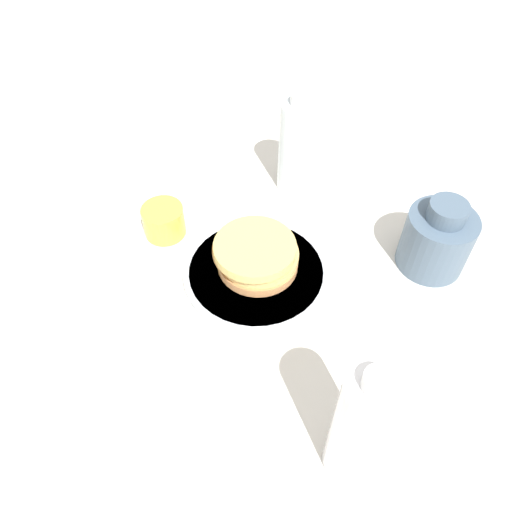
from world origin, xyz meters
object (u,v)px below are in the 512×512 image
(cream_jug, at_px, (437,239))
(water_bottle_mid, at_px, (297,146))
(water_bottle_near, at_px, (361,427))
(pancake_stack, at_px, (256,256))
(juice_glass, at_px, (164,221))
(plate, at_px, (256,272))

(cream_jug, xyz_separation_m, water_bottle_mid, (0.30, 0.03, 0.04))
(cream_jug, distance_m, water_bottle_near, 0.38)
(water_bottle_near, bearing_deg, pancake_stack, -20.48)
(juice_glass, height_order, cream_jug, cream_jug)
(pancake_stack, distance_m, juice_glass, 0.19)
(pancake_stack, relative_size, water_bottle_mid, 0.72)
(water_bottle_near, bearing_deg, water_bottle_mid, -36.89)
(juice_glass, bearing_deg, plate, -162.61)
(pancake_stack, height_order, water_bottle_mid, water_bottle_mid)
(water_bottle_near, relative_size, water_bottle_mid, 1.11)
(plate, distance_m, water_bottle_near, 0.35)
(pancake_stack, distance_m, cream_jug, 0.30)
(plate, height_order, pancake_stack, pancake_stack)
(pancake_stack, xyz_separation_m, water_bottle_mid, (0.12, -0.21, 0.05))
(pancake_stack, xyz_separation_m, juice_glass, (0.18, 0.06, -0.02))
(juice_glass, bearing_deg, water_bottle_near, 173.35)
(juice_glass, bearing_deg, pancake_stack, -162.29)
(cream_jug, height_order, water_bottle_near, water_bottle_near)
(juice_glass, relative_size, cream_jug, 0.55)
(cream_jug, bearing_deg, plate, 53.68)
(plate, relative_size, water_bottle_near, 1.11)
(pancake_stack, relative_size, water_bottle_near, 0.65)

